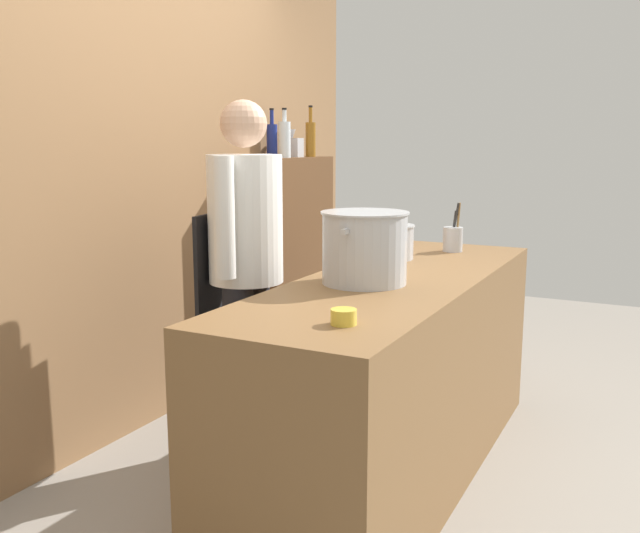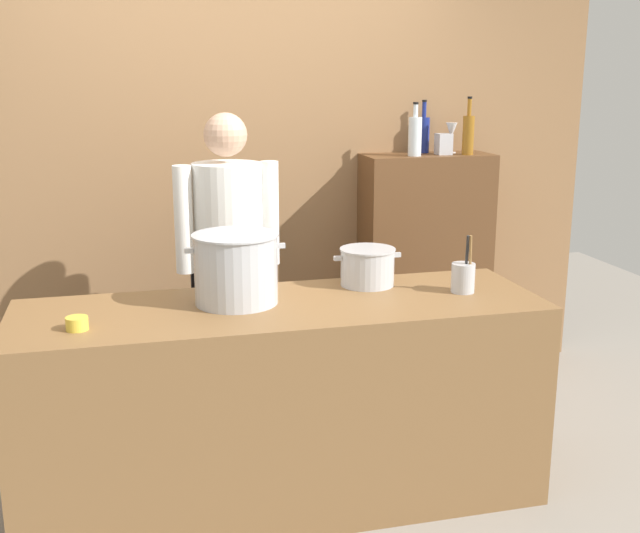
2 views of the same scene
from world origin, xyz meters
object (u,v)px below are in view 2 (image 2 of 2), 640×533
object	(u,v)px
wine_bottle_clear	(415,135)
spice_tin_silver	(444,144)
butter_jar	(77,323)
stockpot_large	(236,269)
wine_bottle_cobalt	(423,134)
wine_glass_short	(451,132)
stockpot_small	(367,267)
wine_bottle_amber	(468,134)
utensil_crock	(463,277)
chef	(229,255)

from	to	relation	value
wine_bottle_clear	spice_tin_silver	world-z (taller)	wine_bottle_clear
butter_jar	stockpot_large	bearing A→B (deg)	17.85
stockpot_large	wine_bottle_cobalt	bearing A→B (deg)	43.04
butter_jar	wine_glass_short	bearing A→B (deg)	33.21
stockpot_small	wine_bottle_cobalt	world-z (taller)	wine_bottle_cobalt
butter_jar	wine_bottle_cobalt	size ratio (longest dim) A/B	0.28
wine_bottle_cobalt	wine_bottle_amber	xyz separation A→B (m)	(0.21, -0.17, 0.01)
utensil_crock	butter_jar	size ratio (longest dim) A/B	3.07
wine_bottle_clear	spice_tin_silver	xyz separation A→B (m)	(0.19, 0.03, -0.06)
chef	wine_glass_short	distance (m)	1.60
utensil_crock	wine_bottle_clear	bearing A→B (deg)	80.30
stockpot_large	butter_jar	world-z (taller)	stockpot_large
butter_jar	spice_tin_silver	xyz separation A→B (m)	(2.02, 1.29, 0.51)
butter_jar	wine_bottle_cobalt	world-z (taller)	wine_bottle_cobalt
utensil_crock	stockpot_large	bearing A→B (deg)	175.24
utensil_crock	wine_bottle_clear	xyz separation A→B (m)	(0.19, 1.14, 0.53)
stockpot_small	utensil_crock	size ratio (longest dim) A/B	1.21
utensil_crock	butter_jar	bearing A→B (deg)	-175.71
wine_bottle_cobalt	utensil_crock	bearing A→B (deg)	-103.40
chef	utensil_crock	bearing A→B (deg)	133.82
butter_jar	utensil_crock	bearing A→B (deg)	4.29
butter_jar	wine_bottle_amber	size ratio (longest dim) A/B	0.26
chef	utensil_crock	size ratio (longest dim) A/B	6.37
wine_bottle_amber	chef	bearing A→B (deg)	-163.62
stockpot_small	spice_tin_silver	distance (m)	1.30
stockpot_large	utensil_crock	distance (m)	1.00
wine_glass_short	wine_bottle_amber	bearing A→B (deg)	-66.55
utensil_crock	wine_bottle_cobalt	distance (m)	1.43
wine_bottle_clear	wine_bottle_amber	bearing A→B (deg)	-2.05
utensil_crock	wine_glass_short	xyz separation A→B (m)	(0.47, 1.25, 0.53)
chef	wine_bottle_cobalt	world-z (taller)	wine_bottle_cobalt
utensil_crock	stockpot_small	bearing A→B (deg)	149.75
chef	wine_bottle_cobalt	distance (m)	1.49
wine_bottle_clear	spice_tin_silver	bearing A→B (deg)	9.55
stockpot_small	butter_jar	distance (m)	1.30
wine_bottle_amber	stockpot_large	bearing A→B (deg)	-145.30
butter_jar	wine_bottle_amber	xyz separation A→B (m)	(2.15, 1.25, 0.57)
wine_glass_short	wine_bottle_cobalt	bearing A→B (deg)	162.13
stockpot_small	wine_bottle_cobalt	distance (m)	1.38
wine_bottle_clear	spice_tin_silver	distance (m)	0.20
spice_tin_silver	chef	bearing A→B (deg)	-160.40
stockpot_small	wine_glass_short	size ratio (longest dim) A/B	1.77
stockpot_large	wine_bottle_cobalt	xyz separation A→B (m)	(1.30, 1.22, 0.44)
chef	wine_bottle_clear	size ratio (longest dim) A/B	5.50
chef	utensil_crock	xyz separation A→B (m)	(0.94, -0.70, 0.00)
butter_jar	wine_bottle_clear	size ratio (longest dim) A/B	0.28
wine_bottle_cobalt	butter_jar	bearing A→B (deg)	-143.76
butter_jar	spice_tin_silver	bearing A→B (deg)	32.72
utensil_crock	spice_tin_silver	size ratio (longest dim) A/B	2.16
wine_bottle_amber	stockpot_small	bearing A→B (deg)	-134.38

